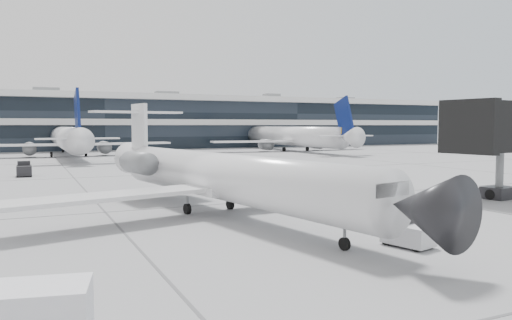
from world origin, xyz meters
name	(u,v)px	position (x,y,z in m)	size (l,w,h in m)	color
ground	(266,201)	(0.00, 0.00, 0.00)	(220.00, 220.00, 0.00)	gray
terminal	(98,125)	(0.00, 82.00, 5.00)	(170.00, 22.00, 10.00)	black
bg_jet_center	(68,156)	(-8.00, 55.00, 0.00)	(32.00, 40.00, 9.60)	silver
bg_jet_right	(291,151)	(32.00, 55.00, 0.00)	(32.00, 40.00, 9.60)	silver
regional_jet	(219,175)	(-4.45, -3.28, 2.19)	(22.23, 27.72, 6.42)	silver
baggage_tug	(407,233)	(-0.08, -13.20, 0.55)	(1.58, 2.15, 1.23)	silver
traffic_cone	(178,178)	(-1.87, 13.69, 0.28)	(0.40, 0.40, 0.58)	orange
far_tug	(24,170)	(-14.18, 23.72, 0.64)	(1.35, 2.26, 1.44)	black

